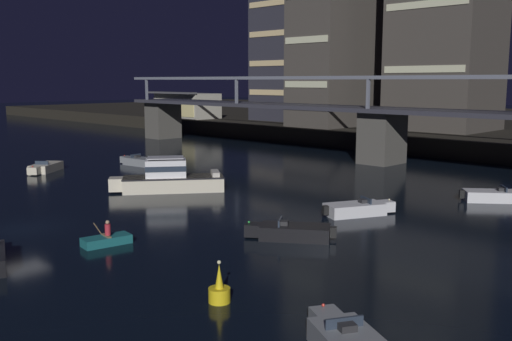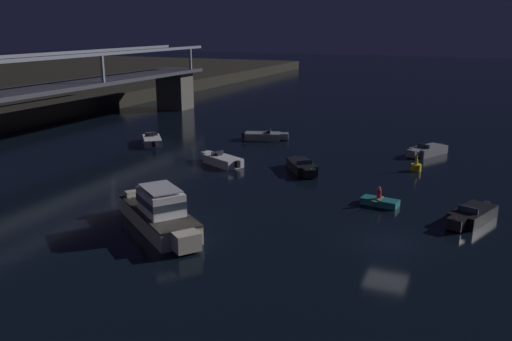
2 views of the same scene
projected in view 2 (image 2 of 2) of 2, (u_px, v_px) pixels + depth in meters
The scene contains 10 objects.
ground_plane at pixel (388, 243), 31.30m from camera, with size 400.00×400.00×0.00m, color black.
cabin_cruiser_near_left at pixel (160, 213), 33.19m from camera, with size 7.08×8.58×2.79m.
speedboat_near_center at pixel (471, 215), 34.59m from camera, with size 5.09×3.09×1.16m.
speedboat_near_right at pixel (427, 151), 52.39m from camera, with size 4.88×3.57×1.16m.
speedboat_mid_center at pixel (152, 140), 57.04m from camera, with size 4.63×4.09×1.16m.
speedboat_mid_right at pixel (222, 160), 48.70m from camera, with size 3.35×4.96×1.16m.
speedboat_far_center at pixel (302, 167), 46.45m from camera, with size 4.73×3.91×1.16m.
speedboat_far_right at pixel (265, 136), 59.21m from camera, with size 2.92×5.14×1.16m.
channel_buoy at pixel (416, 166), 46.58m from camera, with size 0.90×0.90×1.76m.
dinghy_with_paddler at pixel (380, 201), 37.74m from camera, with size 2.53×2.73×1.36m.
Camera 2 is at (-29.75, -4.47, 12.41)m, focal length 37.23 mm.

